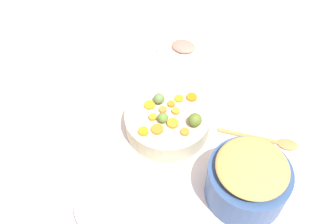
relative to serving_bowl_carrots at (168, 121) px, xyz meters
name	(u,v)px	position (x,y,z in m)	size (l,w,h in m)	color
tabletop	(166,133)	(0.02, 0.00, -0.05)	(2.40, 2.40, 0.02)	silver
serving_bowl_carrots	(168,121)	(0.00, 0.00, 0.00)	(0.29, 0.29, 0.08)	#B5AF8F
metal_pot	(247,182)	(0.17, 0.29, 0.03)	(0.23, 0.23, 0.13)	navy
stuffing_mound	(252,167)	(0.17, 0.29, 0.11)	(0.20, 0.20, 0.04)	tan
carrot_slice_0	(143,131)	(0.09, -0.05, 0.04)	(0.03, 0.03, 0.01)	orange
carrot_slice_1	(173,123)	(0.04, 0.03, 0.04)	(0.04, 0.04, 0.01)	orange
carrot_slice_2	(173,104)	(-0.04, 0.00, 0.04)	(0.02, 0.02, 0.01)	orange
carrot_slice_3	(157,129)	(0.07, -0.01, 0.04)	(0.04, 0.04, 0.01)	orange
carrot_slice_4	(179,99)	(-0.07, 0.02, 0.04)	(0.03, 0.03, 0.01)	orange
carrot_slice_5	(153,117)	(0.03, -0.04, 0.04)	(0.03, 0.03, 0.01)	orange
carrot_slice_6	(192,97)	(-0.09, 0.06, 0.04)	(0.04, 0.04, 0.01)	orange
carrot_slice_7	(149,105)	(-0.02, -0.07, 0.04)	(0.04, 0.04, 0.01)	orange
carrot_slice_8	(185,132)	(0.06, 0.07, 0.04)	(0.03, 0.03, 0.01)	orange
carrot_slice_9	(163,110)	(-0.01, -0.02, 0.04)	(0.03, 0.03, 0.01)	orange
carrot_slice_10	(176,111)	(-0.01, 0.02, 0.04)	(0.03, 0.03, 0.01)	orange
brussels_sprout_0	(163,118)	(0.03, -0.01, 0.06)	(0.03, 0.03, 0.03)	#567C30
brussels_sprout_1	(195,119)	(0.01, 0.09, 0.06)	(0.04, 0.04, 0.04)	#596C26
brussels_sprout_2	(159,99)	(-0.04, -0.04, 0.06)	(0.04, 0.04, 0.04)	#5A7A40
wooden_spoon	(273,141)	(-0.04, 0.35, -0.03)	(0.05, 0.27, 0.01)	#BE7C42
casserole_dish	(120,207)	(0.34, -0.04, 0.01)	(0.24, 0.24, 0.09)	white
ham_plate	(183,49)	(-0.41, -0.06, -0.03)	(0.22, 0.22, 0.01)	white
ham_slice_main	(184,46)	(-0.40, -0.06, -0.01)	(0.10, 0.08, 0.02)	#D37261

